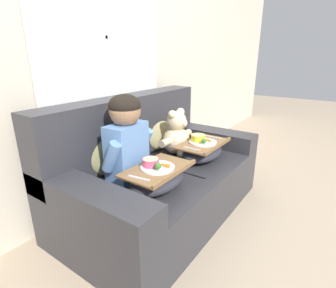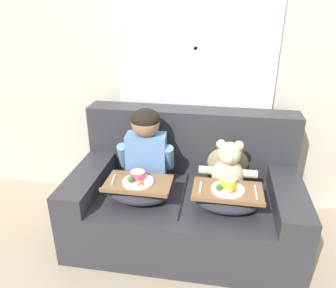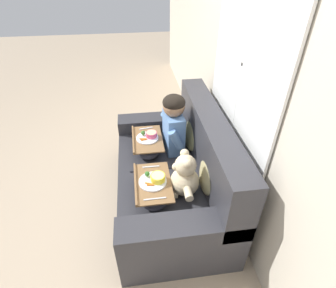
% 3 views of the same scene
% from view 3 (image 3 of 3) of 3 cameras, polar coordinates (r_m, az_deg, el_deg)
% --- Properties ---
extents(ground_plane, '(14.00, 14.00, 0.00)m').
position_cam_3_polar(ground_plane, '(2.75, 0.23, -11.72)').
color(ground_plane, tan).
extents(wall_back_with_window, '(8.00, 0.08, 2.60)m').
position_cam_3_polar(wall_back_with_window, '(2.15, 16.84, 14.58)').
color(wall_back_with_window, beige).
rests_on(wall_back_with_window, ground_plane).
extents(couch, '(1.67, 0.95, 0.93)m').
position_cam_3_polar(couch, '(2.53, 2.01, -6.65)').
color(couch, '#2D2D33').
rests_on(couch, ground_plane).
extents(throw_pillow_behind_child, '(0.39, 0.19, 0.41)m').
position_cam_3_polar(throw_pillow_behind_child, '(2.64, 5.50, 2.69)').
color(throw_pillow_behind_child, '#898456').
rests_on(throw_pillow_behind_child, couch).
extents(throw_pillow_behind_teddy, '(0.37, 0.18, 0.38)m').
position_cam_3_polar(throw_pillow_behind_teddy, '(2.17, 8.96, -6.27)').
color(throw_pillow_behind_teddy, tan).
rests_on(throw_pillow_behind_teddy, couch).
extents(child_figure, '(0.43, 0.22, 0.60)m').
position_cam_3_polar(child_figure, '(2.53, 1.21, 5.04)').
color(child_figure, '#5B84BC').
rests_on(child_figure, couch).
extents(teddy_bear, '(0.43, 0.30, 0.40)m').
position_cam_3_polar(teddy_bear, '(2.14, 3.57, -7.19)').
color(teddy_bear, beige).
rests_on(teddy_bear, couch).
extents(lap_tray_child, '(0.46, 0.29, 0.21)m').
position_cam_3_polar(lap_tray_child, '(2.64, -4.46, 0.04)').
color(lap_tray_child, '#2D2D38').
rests_on(lap_tray_child, child_figure).
extents(lap_tray_teddy, '(0.47, 0.29, 0.21)m').
position_cam_3_polar(lap_tray_teddy, '(2.17, -3.26, -9.48)').
color(lap_tray_teddy, '#2D2D38').
rests_on(lap_tray_teddy, teddy_bear).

